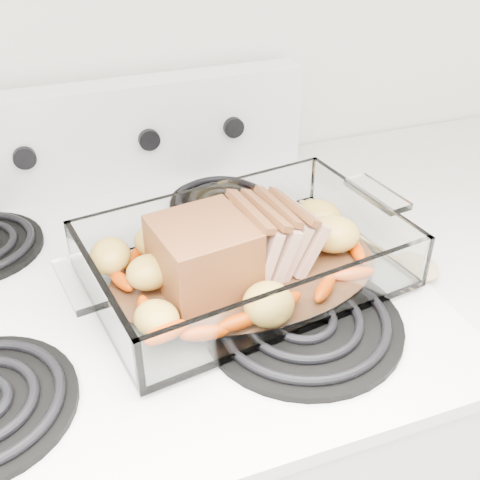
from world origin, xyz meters
name	(u,v)px	position (x,y,z in m)	size (l,w,h in m)	color
counter_right	(461,393)	(0.67, 1.66, 0.47)	(0.58, 0.68, 0.93)	silver
baking_dish	(245,265)	(0.16, 1.61, 0.96)	(0.41, 0.27, 0.08)	silver
pork_roast	(223,249)	(0.12, 1.61, 1.00)	(0.22, 0.12, 0.10)	brown
roast_vegetables	(233,245)	(0.15, 1.64, 0.97)	(0.37, 0.20, 0.05)	#D03A00
wooden_spoon	(385,250)	(0.37, 1.59, 0.95)	(0.12, 0.25, 0.02)	tan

